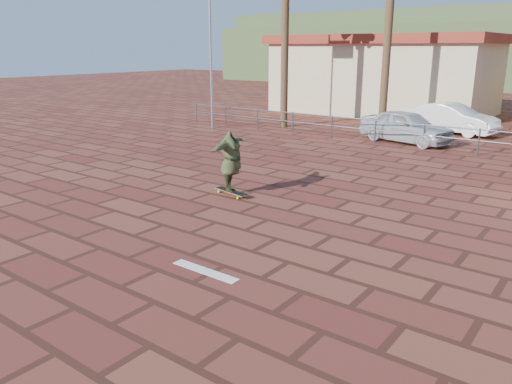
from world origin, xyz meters
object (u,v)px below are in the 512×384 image
longboard (231,192)px  car_silver (406,126)px  skateboarder (231,162)px  car_white (451,119)px

longboard → car_silver: (0.85, 10.28, 0.57)m
skateboarder → longboard: bearing=-171.5°
car_white → longboard: bearing=-175.6°
longboard → car_silver: size_ratio=0.30×
longboard → car_silver: bearing=96.2°
skateboarder → car_silver: (0.85, 10.28, -0.25)m
longboard → car_white: bearing=94.1°
car_silver → car_white: bearing=0.3°
car_white → skateboarder: bearing=-175.6°
skateboarder → car_white: skateboarder is taller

